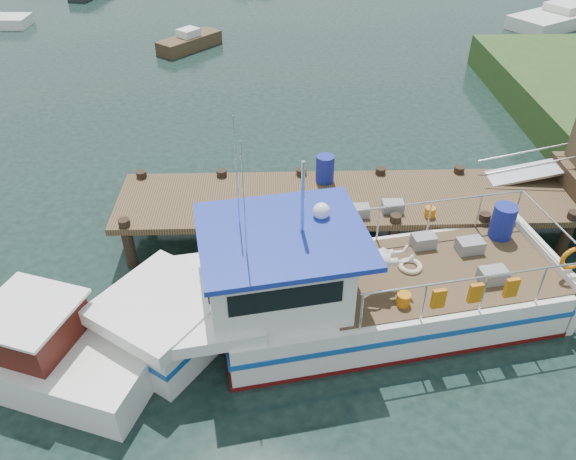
{
  "coord_description": "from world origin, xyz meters",
  "views": [
    {
      "loc": [
        -1.36,
        -13.96,
        10.43
      ],
      "look_at": [
        -1.0,
        -1.5,
        1.3
      ],
      "focal_mm": 35.0,
      "sensor_mm": 36.0,
      "label": 1
    }
  ],
  "objects_px": {
    "lobster_boat": "(333,292)",
    "work_boat": "(10,342)",
    "dock": "(545,169)",
    "moored_c": "(564,16)",
    "moored_rowboat": "(189,42)"
  },
  "relations": [
    {
      "from": "lobster_boat",
      "to": "work_boat",
      "type": "bearing_deg",
      "value": 177.75
    },
    {
      "from": "dock",
      "to": "work_boat",
      "type": "bearing_deg",
      "value": -161.07
    },
    {
      "from": "moored_c",
      "to": "dock",
      "type": "bearing_deg",
      "value": -137.45
    },
    {
      "from": "lobster_boat",
      "to": "moored_c",
      "type": "distance_m",
      "value": 30.88
    },
    {
      "from": "moored_rowboat",
      "to": "moored_c",
      "type": "xyz_separation_m",
      "value": [
        23.05,
        4.22,
        0.05
      ]
    },
    {
      "from": "dock",
      "to": "work_boat",
      "type": "xyz_separation_m",
      "value": [
        -14.08,
        -4.83,
        -1.59
      ]
    },
    {
      "from": "lobster_boat",
      "to": "dock",
      "type": "bearing_deg",
      "value": 20.22
    },
    {
      "from": "dock",
      "to": "lobster_boat",
      "type": "height_order",
      "value": "lobster_boat"
    },
    {
      "from": "moored_rowboat",
      "to": "moored_c",
      "type": "distance_m",
      "value": 23.44
    },
    {
      "from": "moored_rowboat",
      "to": "work_boat",
      "type": "bearing_deg",
      "value": -112.75
    },
    {
      "from": "dock",
      "to": "moored_c",
      "type": "relative_size",
      "value": 2.02
    },
    {
      "from": "moored_c",
      "to": "work_boat",
      "type": "bearing_deg",
      "value": -154.37
    },
    {
      "from": "moored_c",
      "to": "moored_rowboat",
      "type": "bearing_deg",
      "value": 168.63
    },
    {
      "from": "dock",
      "to": "lobster_boat",
      "type": "distance_m",
      "value": 7.6
    },
    {
      "from": "dock",
      "to": "work_boat",
      "type": "relative_size",
      "value": 2.16
    }
  ]
}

